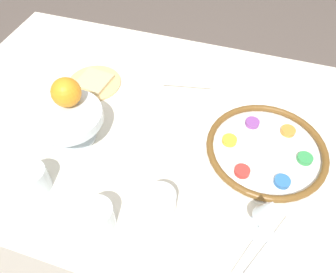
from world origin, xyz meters
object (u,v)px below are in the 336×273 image
object	(u,v)px
wine_glass	(268,211)
cup_far	(98,217)
cup_near	(160,203)
cup_mid	(33,179)
fruit_stand	(69,119)
seder_plate	(266,150)
napkin_roll	(187,80)
orange_fruit	(66,92)
bread_plate	(94,82)

from	to	relation	value
wine_glass	cup_far	xyz separation A→B (m)	(0.38, 0.10, -0.06)
cup_near	wine_glass	bearing A→B (deg)	-174.50
wine_glass	cup_mid	size ratio (longest dim) A/B	1.79
fruit_stand	cup_near	distance (m)	0.36
seder_plate	cup_far	world-z (taller)	cup_far
wine_glass	napkin_roll	distance (m)	0.55
wine_glass	orange_fruit	size ratio (longest dim) A/B	1.70
wine_glass	bread_plate	xyz separation A→B (m)	(0.62, -0.36, -0.09)
fruit_stand	cup_near	xyz separation A→B (m)	(-0.32, 0.15, -0.04)
wine_glass	orange_fruit	world-z (taller)	orange_fruit
seder_plate	fruit_stand	distance (m)	0.57
wine_glass	bread_plate	world-z (taller)	wine_glass
bread_plate	napkin_roll	bearing A→B (deg)	-163.40
napkin_roll	cup_far	xyz separation A→B (m)	(0.07, 0.55, 0.01)
cup_near	napkin_roll	bearing A→B (deg)	-82.47
seder_plate	bread_plate	xyz separation A→B (m)	(0.60, -0.12, -0.01)
bread_plate	cup_far	bearing A→B (deg)	117.48
seder_plate	orange_fruit	distance (m)	0.58
cup_mid	fruit_stand	bearing A→B (deg)	-94.33
wine_glass	napkin_roll	world-z (taller)	wine_glass
orange_fruit	cup_near	distance (m)	0.40
orange_fruit	cup_near	world-z (taller)	orange_fruit
bread_plate	cup_far	distance (m)	0.52
orange_fruit	cup_near	bearing A→B (deg)	150.93
wine_glass	bread_plate	bearing A→B (deg)	-30.21
fruit_stand	bread_plate	bearing A→B (deg)	-78.20
bread_plate	napkin_roll	world-z (taller)	napkin_roll
bread_plate	cup_far	xyz separation A→B (m)	(-0.24, 0.46, 0.03)
wine_glass	cup_mid	bearing A→B (deg)	5.81
napkin_roll	cup_mid	bearing A→B (deg)	61.86
bread_plate	cup_mid	xyz separation A→B (m)	(-0.04, 0.42, 0.03)
seder_plate	napkin_roll	size ratio (longest dim) A/B	2.04
wine_glass	cup_near	bearing A→B (deg)	5.50
cup_near	orange_fruit	bearing A→B (deg)	-29.07
orange_fruit	cup_mid	size ratio (longest dim) A/B	1.05
fruit_stand	napkin_roll	size ratio (longest dim) A/B	1.16
seder_plate	cup_mid	xyz separation A→B (m)	(0.57, 0.30, 0.02)
orange_fruit	napkin_roll	size ratio (longest dim) A/B	0.49
fruit_stand	napkin_roll	bearing A→B (deg)	-128.43
napkin_roll	cup_far	world-z (taller)	cup_far
orange_fruit	cup_mid	world-z (taller)	orange_fruit
bread_plate	napkin_roll	distance (m)	0.32
seder_plate	cup_near	xyz separation A→B (m)	(0.23, 0.26, 0.02)
seder_plate	wine_glass	bearing A→B (deg)	93.66
bread_plate	cup_near	distance (m)	0.53
seder_plate	cup_near	bearing A→B (deg)	48.41
orange_fruit	bread_plate	size ratio (longest dim) A/B	0.46
orange_fruit	cup_mid	distance (m)	0.25
cup_mid	cup_far	world-z (taller)	same
napkin_roll	cup_far	distance (m)	0.56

